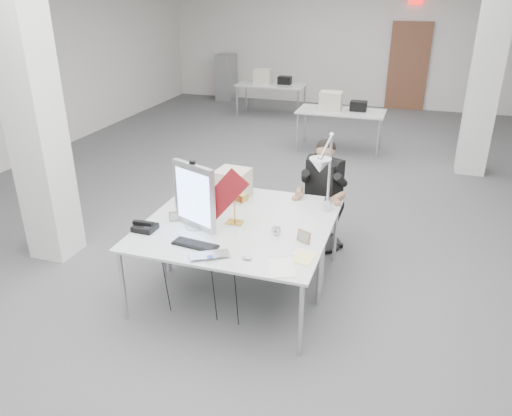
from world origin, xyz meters
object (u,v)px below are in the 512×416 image
(desk_main, at_px, (222,244))
(monitor, at_px, (194,196))
(seated_person, at_px, (324,177))
(beige_monitor, at_px, (233,184))
(office_chair, at_px, (323,203))
(desk_phone, at_px, (145,228))
(architect_lamp, at_px, (325,176))
(laptop, at_px, (210,258))
(bankers_lamp, at_px, (235,208))

(desk_main, height_order, monitor, monitor)
(seated_person, bearing_deg, beige_monitor, -123.50)
(office_chair, xyz_separation_m, desk_phone, (-1.42, -1.61, 0.23))
(seated_person, distance_m, beige_monitor, 1.06)
(architect_lamp, bearing_deg, office_chair, 97.82)
(desk_main, distance_m, laptop, 0.33)
(architect_lamp, bearing_deg, monitor, -156.76)
(monitor, xyz_separation_m, architect_lamp, (1.14, 0.53, 0.15))
(monitor, relative_size, laptop, 1.86)
(seated_person, xyz_separation_m, laptop, (-0.61, -1.89, -0.13))
(office_chair, xyz_separation_m, laptop, (-0.61, -1.94, 0.21))
(bankers_lamp, distance_m, beige_monitor, 0.64)
(bankers_lamp, relative_size, desk_phone, 1.55)
(seated_person, bearing_deg, architect_lamp, -54.97)
(laptop, relative_size, desk_phone, 1.66)
(laptop, distance_m, architect_lamp, 1.39)
(monitor, relative_size, desk_phone, 3.09)
(seated_person, distance_m, bankers_lamp, 1.33)
(seated_person, relative_size, beige_monitor, 2.81)
(office_chair, distance_m, monitor, 1.78)
(office_chair, height_order, desk_phone, office_chair)
(seated_person, bearing_deg, office_chair, 114.73)
(beige_monitor, bearing_deg, bankers_lamp, -63.57)
(laptop, distance_m, beige_monitor, 1.37)
(laptop, bearing_deg, desk_main, 62.90)
(monitor, bearing_deg, desk_main, -8.82)
(desk_phone, bearing_deg, monitor, 28.49)
(desk_main, distance_m, bankers_lamp, 0.45)
(monitor, bearing_deg, office_chair, 77.57)
(bankers_lamp, bearing_deg, seated_person, 81.48)
(seated_person, bearing_deg, desk_phone, -107.63)
(monitor, bearing_deg, laptop, -32.11)
(architect_lamp, bearing_deg, seated_person, 98.41)
(laptop, distance_m, desk_phone, 0.88)
(desk_main, relative_size, architect_lamp, 1.93)
(monitor, distance_m, laptop, 0.73)
(bankers_lamp, distance_m, architect_lamp, 0.93)
(office_chair, xyz_separation_m, architect_lamp, (0.15, -0.86, 0.67))
(desk_main, relative_size, beige_monitor, 5.31)
(monitor, height_order, laptop, monitor)
(laptop, bearing_deg, bankers_lamp, 63.01)
(architect_lamp, bearing_deg, bankers_lamp, -158.59)
(office_chair, xyz_separation_m, seated_person, (0.00, -0.05, 0.34))
(desk_main, relative_size, office_chair, 1.62)
(monitor, height_order, beige_monitor, monitor)
(seated_person, xyz_separation_m, monitor, (-0.99, -1.34, 0.17))
(monitor, distance_m, bankers_lamp, 0.41)
(office_chair, height_order, bankers_lamp, office_chair)
(office_chair, relative_size, laptop, 3.25)
(desk_main, bearing_deg, beige_monitor, 104.87)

